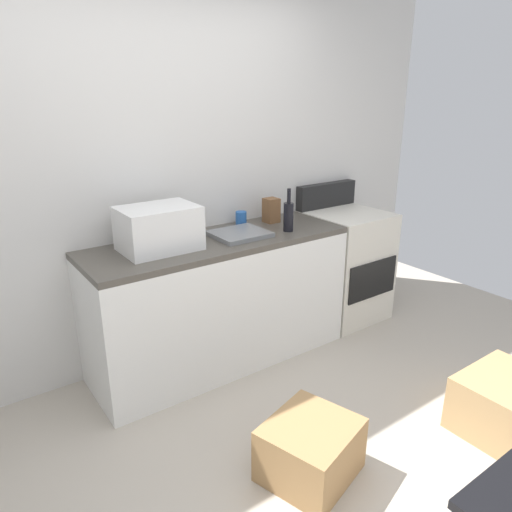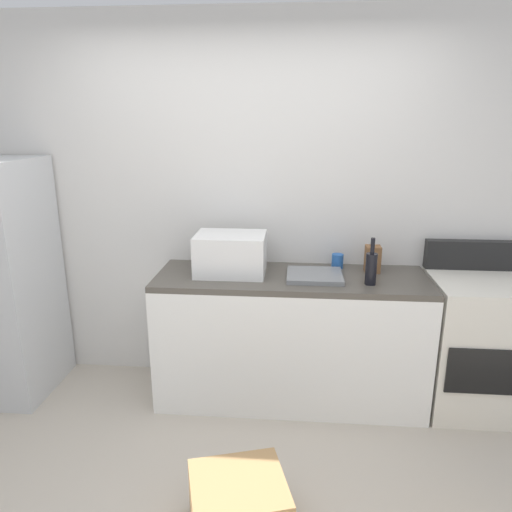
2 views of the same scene
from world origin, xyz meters
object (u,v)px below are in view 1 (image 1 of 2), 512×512
coffee_mug (241,218)px  knife_block (271,210)px  microwave (159,228)px  cardboard_box_medium (503,403)px  cardboard_box_large (310,450)px  wine_bottle (288,216)px  stove_oven (344,263)px

coffee_mug → knife_block: knife_block is taller
microwave → cardboard_box_medium: (1.31, -1.59, -0.87)m
cardboard_box_medium → cardboard_box_large: bearing=161.4°
microwave → coffee_mug: size_ratio=4.60×
wine_bottle → cardboard_box_medium: 1.72m
wine_bottle → cardboard_box_large: size_ratio=0.68×
wine_bottle → cardboard_box_large: 1.55m
stove_oven → wine_bottle: wine_bottle is taller
wine_bottle → stove_oven: bearing=10.1°
microwave → cardboard_box_large: microwave is taller
stove_oven → wine_bottle: bearing=-169.9°
wine_bottle → knife_block: size_ratio=1.67×
stove_oven → cardboard_box_large: stove_oven is taller
wine_bottle → coffee_mug: bearing=119.3°
coffee_mug → knife_block: size_ratio=0.56×
stove_oven → knife_block: bearing=169.2°
wine_bottle → cardboard_box_large: bearing=-123.7°
cardboard_box_large → cardboard_box_medium: (1.11, -0.37, 0.02)m
microwave → knife_block: size_ratio=2.56×
wine_bottle → cardboard_box_medium: bearing=-74.3°
microwave → wine_bottle: bearing=-9.2°
microwave → knife_block: microwave is taller
stove_oven → cardboard_box_large: 1.90m
stove_oven → microwave: (-1.63, 0.02, 0.57)m
coffee_mug → cardboard_box_large: size_ratio=0.23×
microwave → stove_oven: bearing=-0.6°
stove_oven → microwave: microwave is taller
knife_block → cardboard_box_medium: 1.92m
coffee_mug → knife_block: (0.23, -0.06, 0.04)m
cardboard_box_large → knife_block: bearing=60.2°
stove_oven → coffee_mug: (-0.91, 0.19, 0.48)m
stove_oven → cardboard_box_medium: stove_oven is taller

